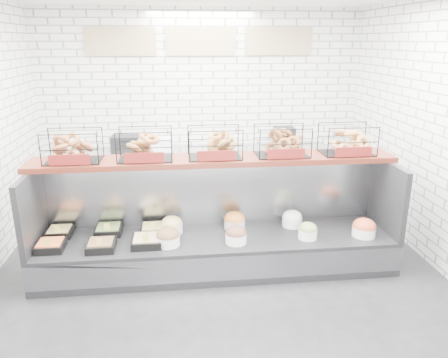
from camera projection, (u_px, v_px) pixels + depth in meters
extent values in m
plane|color=black|center=(220.00, 280.00, 4.79)|extent=(5.50, 5.50, 0.00)
cube|color=white|center=(202.00, 107.00, 6.94)|extent=(5.00, 0.02, 3.00)
cube|color=tan|center=(120.00, 41.00, 6.48)|extent=(1.05, 0.03, 0.42)
cube|color=tan|center=(201.00, 41.00, 6.61)|extent=(1.05, 0.03, 0.42)
cube|color=tan|center=(279.00, 41.00, 6.73)|extent=(1.05, 0.03, 0.42)
cube|color=black|center=(217.00, 251.00, 5.01)|extent=(4.00, 0.90, 0.40)
cube|color=#93969B|center=(221.00, 268.00, 4.60)|extent=(4.00, 0.03, 0.28)
cube|color=#93969B|center=(214.00, 190.00, 5.22)|extent=(4.00, 0.08, 0.80)
cube|color=black|center=(32.00, 210.00, 4.62)|extent=(0.06, 0.90, 0.80)
cube|color=black|center=(386.00, 196.00, 5.04)|extent=(0.06, 0.90, 0.80)
cube|color=black|center=(51.00, 246.00, 4.60)|extent=(0.29, 0.29, 0.08)
cube|color=orange|center=(50.00, 243.00, 4.59)|extent=(0.24, 0.24, 0.04)
cube|color=#E6D050|center=(47.00, 243.00, 4.48)|extent=(0.06, 0.01, 0.08)
cube|color=black|center=(60.00, 233.00, 4.93)|extent=(0.27, 0.27, 0.08)
cube|color=#D8B96E|center=(60.00, 230.00, 4.92)|extent=(0.23, 0.23, 0.04)
cube|color=#E6D050|center=(57.00, 229.00, 4.81)|extent=(0.06, 0.01, 0.08)
cube|color=black|center=(101.00, 246.00, 4.61)|extent=(0.29, 0.29, 0.08)
cube|color=brown|center=(101.00, 243.00, 4.60)|extent=(0.25, 0.25, 0.04)
cube|color=#E6D050|center=(99.00, 242.00, 4.49)|extent=(0.06, 0.01, 0.08)
cube|color=black|center=(109.00, 230.00, 4.99)|extent=(0.29, 0.29, 0.08)
cube|color=#7C974D|center=(108.00, 228.00, 4.98)|extent=(0.25, 0.25, 0.04)
cube|color=#E6D050|center=(107.00, 227.00, 4.86)|extent=(0.06, 0.01, 0.08)
cube|color=black|center=(147.00, 241.00, 4.71)|extent=(0.32, 0.32, 0.08)
cube|color=tan|center=(147.00, 238.00, 4.70)|extent=(0.27, 0.27, 0.04)
cube|color=#E6D050|center=(146.00, 238.00, 4.58)|extent=(0.06, 0.01, 0.08)
cube|color=black|center=(153.00, 230.00, 5.01)|extent=(0.28, 0.28, 0.08)
cube|color=#DFD372|center=(153.00, 227.00, 5.00)|extent=(0.24, 0.24, 0.04)
cube|color=#E6D050|center=(152.00, 226.00, 4.89)|extent=(0.06, 0.01, 0.08)
cylinder|color=white|center=(168.00, 240.00, 4.71)|extent=(0.26, 0.26, 0.11)
ellipsoid|color=brown|center=(168.00, 235.00, 4.69)|extent=(0.26, 0.26, 0.18)
cylinder|color=white|center=(172.00, 228.00, 5.01)|extent=(0.25, 0.25, 0.11)
ellipsoid|color=#EEC379|center=(172.00, 223.00, 4.99)|extent=(0.24, 0.24, 0.17)
cylinder|color=white|center=(236.00, 238.00, 4.76)|extent=(0.24, 0.24, 0.11)
ellipsoid|color=brown|center=(236.00, 233.00, 4.74)|extent=(0.23, 0.23, 0.16)
cylinder|color=white|center=(234.00, 224.00, 5.14)|extent=(0.25, 0.25, 0.11)
ellipsoid|color=orange|center=(235.00, 219.00, 5.12)|extent=(0.25, 0.25, 0.17)
cylinder|color=white|center=(308.00, 234.00, 4.87)|extent=(0.21, 0.21, 0.11)
ellipsoid|color=olive|center=(308.00, 229.00, 4.85)|extent=(0.21, 0.21, 0.15)
cylinder|color=white|center=(292.00, 222.00, 5.19)|extent=(0.24, 0.24, 0.11)
ellipsoid|color=white|center=(292.00, 217.00, 5.17)|extent=(0.23, 0.23, 0.16)
cylinder|color=white|center=(364.00, 231.00, 4.93)|extent=(0.26, 0.26, 0.11)
ellipsoid|color=#C84F2A|center=(364.00, 226.00, 4.91)|extent=(0.26, 0.26, 0.18)
cube|color=#42150E|center=(215.00, 160.00, 4.91)|extent=(4.10, 0.50, 0.06)
cube|color=black|center=(73.00, 146.00, 4.69)|extent=(0.60, 0.38, 0.34)
cube|color=maroon|center=(69.00, 160.00, 4.52)|extent=(0.42, 0.02, 0.11)
cube|color=black|center=(145.00, 144.00, 4.77)|extent=(0.60, 0.38, 0.34)
cube|color=maroon|center=(144.00, 158.00, 4.61)|extent=(0.42, 0.02, 0.11)
cube|color=black|center=(215.00, 142.00, 4.85)|extent=(0.60, 0.38, 0.34)
cube|color=maroon|center=(216.00, 156.00, 4.69)|extent=(0.42, 0.02, 0.11)
cube|color=black|center=(282.00, 141.00, 4.93)|extent=(0.60, 0.38, 0.34)
cube|color=maroon|center=(286.00, 154.00, 4.77)|extent=(0.42, 0.02, 0.11)
cube|color=black|center=(347.00, 139.00, 5.01)|extent=(0.60, 0.38, 0.34)
cube|color=maroon|center=(353.00, 152.00, 4.85)|extent=(0.42, 0.02, 0.11)
cube|color=#93969B|center=(204.00, 176.00, 6.95)|extent=(4.00, 0.60, 0.90)
cube|color=black|center=(125.00, 144.00, 6.60)|extent=(0.40, 0.30, 0.24)
cube|color=silver|center=(161.00, 144.00, 6.71)|extent=(0.35, 0.28, 0.18)
cylinder|color=#BA2E38|center=(222.00, 141.00, 6.83)|extent=(0.09, 0.09, 0.22)
cube|color=black|center=(284.00, 137.00, 6.94)|extent=(0.30, 0.30, 0.30)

